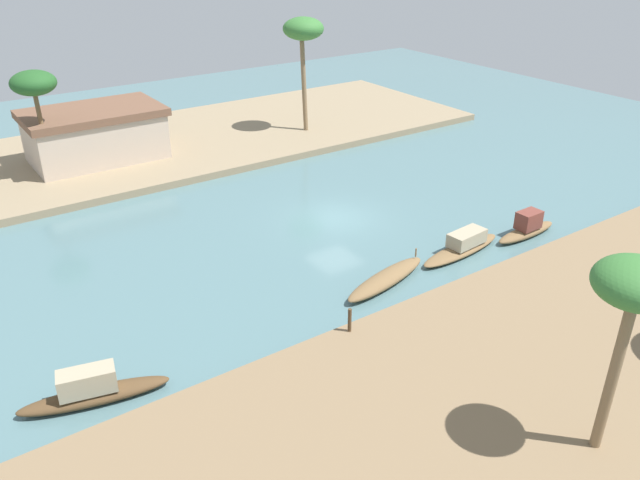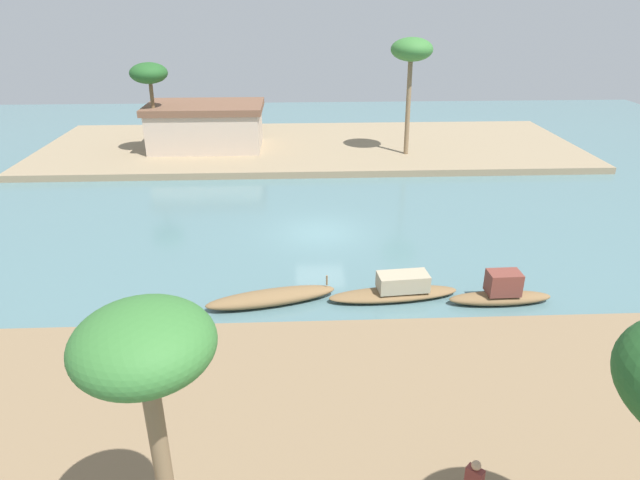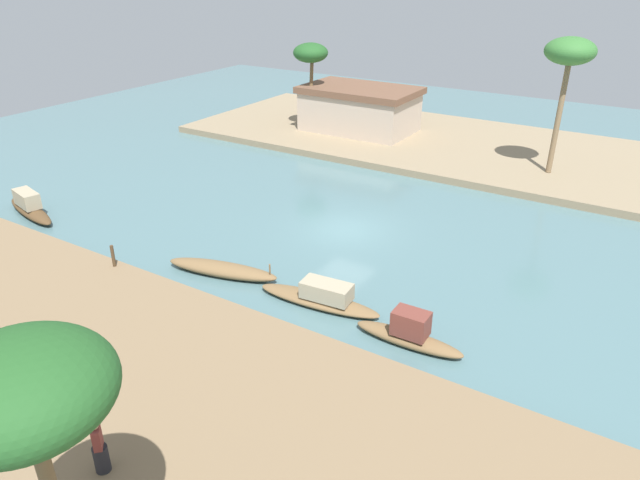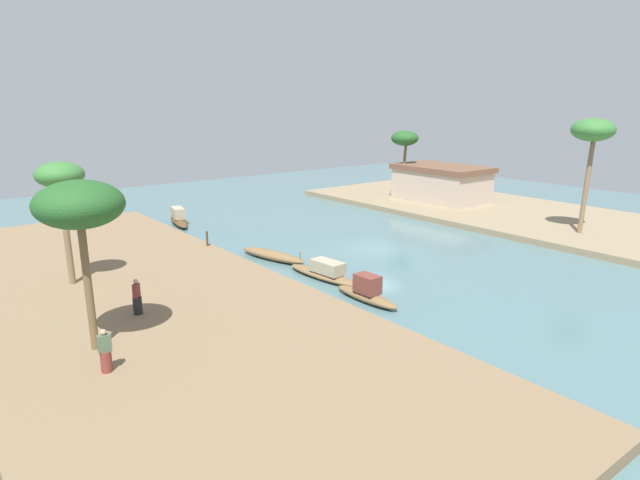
# 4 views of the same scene
# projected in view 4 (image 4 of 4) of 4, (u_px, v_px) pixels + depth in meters

# --- Properties ---
(river_water) EXTENTS (72.08, 72.08, 0.00)m
(river_water) POSITION_uv_depth(u_px,v_px,m) (378.00, 249.00, 35.83)
(river_water) COLOR slate
(river_water) RESTS_ON ground
(riverbank_left) EXTENTS (39.92, 14.52, 0.45)m
(riverbank_left) POSITION_uv_depth(u_px,v_px,m) (135.00, 299.00, 26.17)
(riverbank_left) COLOR #846B4C
(riverbank_left) RESTS_ON ground
(riverbank_right) EXTENTS (39.92, 14.52, 0.45)m
(riverbank_right) POSITION_uv_depth(u_px,v_px,m) (518.00, 215.00, 45.37)
(riverbank_right) COLOR #937F60
(riverbank_right) RESTS_ON ground
(sampan_with_red_awning) EXTENTS (5.19, 1.56, 1.06)m
(sampan_with_red_awning) POSITION_uv_depth(u_px,v_px,m) (325.00, 272.00, 29.71)
(sampan_with_red_awning) COLOR brown
(sampan_with_red_awning) RESTS_ON river_water
(sampan_foreground) EXTENTS (5.14, 2.16, 0.90)m
(sampan_foreground) POSITION_uv_depth(u_px,v_px,m) (273.00, 255.00, 33.35)
(sampan_foreground) COLOR brown
(sampan_foreground) RESTS_ON river_water
(sampan_midstream) EXTENTS (4.93, 2.04, 1.30)m
(sampan_midstream) POSITION_uv_depth(u_px,v_px,m) (179.00, 218.00, 42.83)
(sampan_midstream) COLOR brown
(sampan_midstream) RESTS_ON river_water
(sampan_open_hull) EXTENTS (4.01, 0.96, 1.34)m
(sampan_open_hull) POSITION_uv_depth(u_px,v_px,m) (367.00, 292.00, 26.36)
(sampan_open_hull) COLOR brown
(sampan_open_hull) RESTS_ON river_water
(person_on_near_bank) EXTENTS (0.42, 0.46, 1.55)m
(person_on_near_bank) POSITION_uv_depth(u_px,v_px,m) (105.00, 354.00, 18.54)
(person_on_near_bank) COLOR brown
(person_on_near_bank) RESTS_ON riverbank_left
(person_by_mooring) EXTENTS (0.55, 0.55, 1.58)m
(person_by_mooring) POSITION_uv_depth(u_px,v_px,m) (137.00, 300.00, 23.59)
(person_by_mooring) COLOR #232328
(person_by_mooring) RESTS_ON riverbank_left
(mooring_post) EXTENTS (0.14, 0.14, 0.97)m
(mooring_post) POSITION_uv_depth(u_px,v_px,m) (207.00, 239.00, 34.66)
(mooring_post) COLOR #4C3823
(mooring_post) RESTS_ON riverbank_left
(palm_tree_left_near) EXTENTS (2.28, 2.28, 6.14)m
(palm_tree_left_near) POSITION_uv_depth(u_px,v_px,m) (60.00, 179.00, 26.38)
(palm_tree_left_near) COLOR #7F6647
(palm_tree_left_near) RESTS_ON riverbank_left
(palm_tree_left_far) EXTENTS (3.09, 3.09, 6.32)m
(palm_tree_left_far) POSITION_uv_depth(u_px,v_px,m) (79.00, 206.00, 19.08)
(palm_tree_left_far) COLOR brown
(palm_tree_left_far) RESTS_ON riverbank_left
(palm_tree_right_tall) EXTENTS (2.82, 2.82, 7.85)m
(palm_tree_right_tall) POSITION_uv_depth(u_px,v_px,m) (593.00, 133.00, 36.72)
(palm_tree_right_tall) COLOR #7F6647
(palm_tree_right_tall) RESTS_ON riverbank_right
(palm_tree_right_short) EXTENTS (2.54, 2.54, 6.26)m
(palm_tree_right_short) POSITION_uv_depth(u_px,v_px,m) (405.00, 139.00, 50.97)
(palm_tree_right_short) COLOR brown
(palm_tree_right_short) RESTS_ON riverbank_right
(riverside_building) EXTENTS (8.35, 5.26, 3.21)m
(riverside_building) POSITION_uv_depth(u_px,v_px,m) (441.00, 183.00, 50.29)
(riverside_building) COLOR #C6B29E
(riverside_building) RESTS_ON riverbank_right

